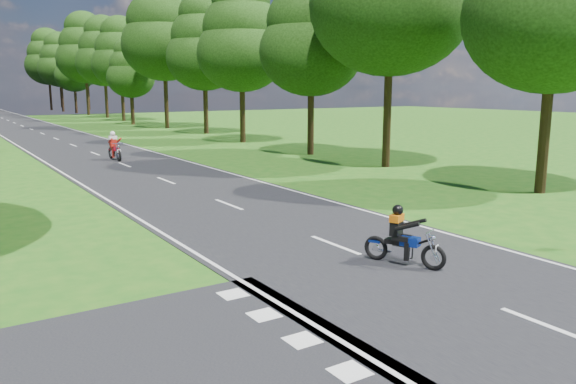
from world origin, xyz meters
TOP-DOWN VIEW (x-y plane):
  - ground at (0.00, 0.00)m, footprint 160.00×160.00m
  - main_road at (0.00, 50.00)m, footprint 7.00×140.00m
  - road_markings at (-0.14, 48.13)m, footprint 7.40×140.00m
  - treeline at (1.43, 60.06)m, footprint 40.00×115.35m
  - rider_near_blue at (0.32, -0.14)m, footprint 1.17×1.74m
  - rider_far_red at (0.15, 22.25)m, footprint 0.64×1.91m

SIDE VIEW (x-z plane):
  - ground at x=0.00m, z-range 0.00..0.00m
  - main_road at x=0.00m, z-range 0.00..0.02m
  - road_markings at x=-0.14m, z-range 0.02..0.03m
  - rider_near_blue at x=0.32m, z-range 0.02..1.40m
  - rider_far_red at x=0.15m, z-range 0.02..1.61m
  - treeline at x=1.43m, z-range 0.86..15.65m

